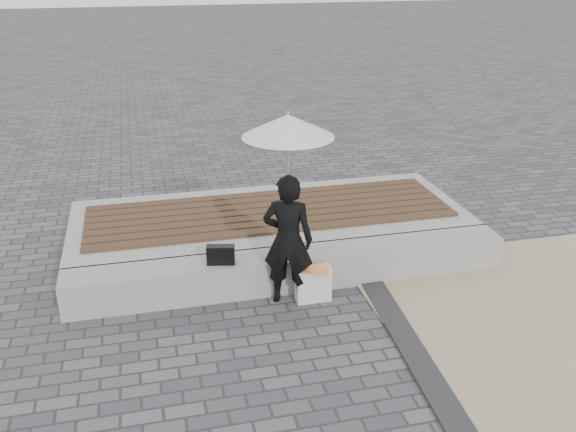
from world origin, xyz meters
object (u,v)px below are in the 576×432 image
at_px(woman, 288,240).
at_px(handbag, 221,255).
at_px(parasol, 288,126).
at_px(canvas_tote, 313,284).
at_px(seating_ledge, 293,269).

relative_size(woman, handbag, 4.83).
distance_m(parasol, canvas_tote, 1.77).
bearing_deg(canvas_tote, parasol, 167.99).
distance_m(handbag, canvas_tote, 1.04).
height_order(handbag, canvas_tote, handbag).
height_order(seating_ledge, handbag, handbag).
bearing_deg(canvas_tote, handbag, 160.73).
height_order(seating_ledge, parasol, parasol).
bearing_deg(canvas_tote, seating_ledge, 108.45).
height_order(seating_ledge, canvas_tote, seating_ledge).
bearing_deg(woman, canvas_tote, -169.79).
height_order(seating_ledge, woman, woman).
distance_m(seating_ledge, parasol, 1.79).
relative_size(seating_ledge, parasol, 4.29).
xyz_separation_m(parasol, canvas_tote, (0.27, -0.05, -1.75)).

